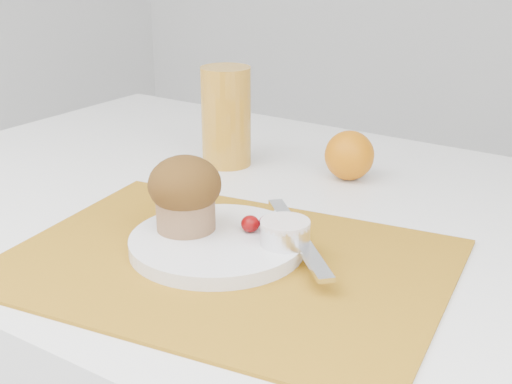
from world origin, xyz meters
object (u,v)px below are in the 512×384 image
Objects in this scene: orange at (349,155)px; muffin at (185,192)px; plate at (217,243)px; juice_glass at (226,117)px.

orange is 0.83× the size of muffin.
orange reaches higher than plate.
juice_glass is at bearing 124.27° from plate.
plate is 0.07m from muffin.
muffin is at bearing -99.63° from orange.
orange is at bearing 88.34° from plate.
plate is at bearing 1.61° from muffin.
juice_glass is at bearing 117.20° from muffin.
orange is 0.32m from muffin.
muffin is at bearing -62.80° from juice_glass.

